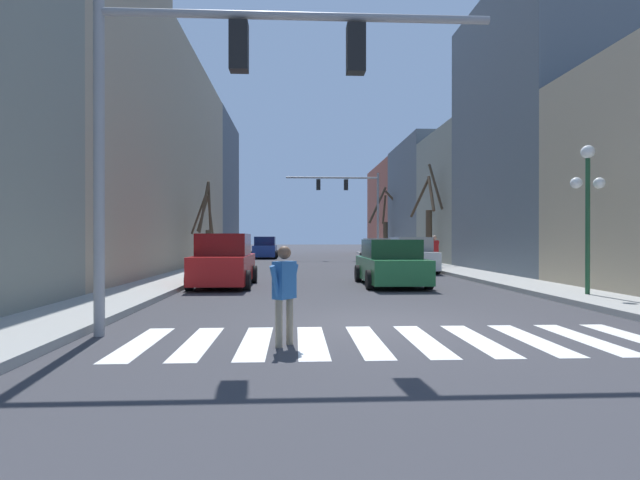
{
  "coord_description": "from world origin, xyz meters",
  "views": [
    {
      "loc": [
        -1.63,
        -9.54,
        1.66
      ],
      "look_at": [
        0.36,
        29.3,
        1.52
      ],
      "focal_mm": 28.0,
      "sensor_mm": 36.0,
      "label": 1
    }
  ],
  "objects_px": {
    "car_driving_away_lane": "(265,248)",
    "street_tree_right_far": "(207,228)",
    "car_parked_right_far": "(224,262)",
    "pedestrian_on_right_sidewalk": "(284,287)",
    "traffic_signal_far": "(352,196)",
    "street_lamp_right_corner": "(588,188)",
    "traffic_signal_near": "(218,85)",
    "car_parked_right_near": "(391,264)",
    "car_parked_left_far": "(411,256)",
    "pedestrian_waiting_at_curb": "(435,248)",
    "street_tree_right_near": "(429,222)",
    "street_tree_left_near": "(386,225)",
    "car_parked_right_mid": "(377,251)"
  },
  "relations": [
    {
      "from": "car_parked_right_near",
      "to": "pedestrian_waiting_at_curb",
      "type": "xyz_separation_m",
      "value": [
        3.94,
        8.32,
        0.37
      ]
    },
    {
      "from": "street_tree_right_far",
      "to": "street_lamp_right_corner",
      "type": "bearing_deg",
      "value": -45.4
    },
    {
      "from": "car_driving_away_lane",
      "to": "pedestrian_on_right_sidewalk",
      "type": "relative_size",
      "value": 3.04
    },
    {
      "from": "traffic_signal_far",
      "to": "street_lamp_right_corner",
      "type": "height_order",
      "value": "traffic_signal_far"
    },
    {
      "from": "car_parked_right_near",
      "to": "pedestrian_on_right_sidewalk",
      "type": "distance_m",
      "value": 10.34
    },
    {
      "from": "car_parked_left_far",
      "to": "street_tree_right_near",
      "type": "bearing_deg",
      "value": -23.05
    },
    {
      "from": "street_tree_right_near",
      "to": "street_tree_right_far",
      "type": "xyz_separation_m",
      "value": [
        -12.61,
        -4.33,
        -0.46
      ]
    },
    {
      "from": "street_tree_right_far",
      "to": "car_parked_right_near",
      "type": "bearing_deg",
      "value": -46.22
    },
    {
      "from": "car_driving_away_lane",
      "to": "pedestrian_waiting_at_curb",
      "type": "height_order",
      "value": "pedestrian_waiting_at_curb"
    },
    {
      "from": "car_parked_right_near",
      "to": "pedestrian_waiting_at_curb",
      "type": "height_order",
      "value": "pedestrian_waiting_at_curb"
    },
    {
      "from": "street_tree_left_near",
      "to": "street_lamp_right_corner",
      "type": "bearing_deg",
      "value": -90.67
    },
    {
      "from": "pedestrian_on_right_sidewalk",
      "to": "traffic_signal_far",
      "type": "bearing_deg",
      "value": -150.84
    },
    {
      "from": "pedestrian_on_right_sidewalk",
      "to": "street_tree_left_near",
      "type": "height_order",
      "value": "street_tree_left_near"
    },
    {
      "from": "traffic_signal_far",
      "to": "street_tree_right_far",
      "type": "distance_m",
      "value": 16.32
    },
    {
      "from": "car_parked_left_far",
      "to": "car_parked_right_near",
      "type": "bearing_deg",
      "value": 160.97
    },
    {
      "from": "car_parked_right_mid",
      "to": "street_tree_right_far",
      "type": "relative_size",
      "value": 0.95
    },
    {
      "from": "car_parked_left_far",
      "to": "pedestrian_waiting_at_curb",
      "type": "bearing_deg",
      "value": -44.72
    },
    {
      "from": "traffic_signal_near",
      "to": "street_tree_left_near",
      "type": "height_order",
      "value": "street_tree_left_near"
    },
    {
      "from": "car_driving_away_lane",
      "to": "street_tree_right_far",
      "type": "distance_m",
      "value": 15.8
    },
    {
      "from": "car_parked_right_near",
      "to": "street_tree_right_far",
      "type": "xyz_separation_m",
      "value": [
        -7.83,
        8.17,
        1.41
      ]
    },
    {
      "from": "car_parked_right_near",
      "to": "car_parked_right_mid",
      "type": "height_order",
      "value": "car_parked_right_mid"
    },
    {
      "from": "car_parked_right_near",
      "to": "street_tree_left_near",
      "type": "bearing_deg",
      "value": -10.17
    },
    {
      "from": "street_tree_right_near",
      "to": "car_parked_right_far",
      "type": "bearing_deg",
      "value": -130.02
    },
    {
      "from": "car_driving_away_lane",
      "to": "street_tree_left_near",
      "type": "xyz_separation_m",
      "value": [
        10.69,
        3.48,
        2.05
      ]
    },
    {
      "from": "car_parked_left_far",
      "to": "car_parked_right_mid",
      "type": "distance_m",
      "value": 9.71
    },
    {
      "from": "car_parked_right_far",
      "to": "street_lamp_right_corner",
      "type": "bearing_deg",
      "value": -112.36
    },
    {
      "from": "street_lamp_right_corner",
      "to": "traffic_signal_near",
      "type": "bearing_deg",
      "value": -154.29
    },
    {
      "from": "street_lamp_right_corner",
      "to": "car_parked_right_far",
      "type": "relative_size",
      "value": 0.92
    },
    {
      "from": "street_lamp_right_corner",
      "to": "car_parked_right_near",
      "type": "height_order",
      "value": "street_lamp_right_corner"
    },
    {
      "from": "street_lamp_right_corner",
      "to": "street_tree_right_near",
      "type": "relative_size",
      "value": 0.66
    },
    {
      "from": "car_parked_left_far",
      "to": "street_tree_right_far",
      "type": "distance_m",
      "value": 10.33
    },
    {
      "from": "car_parked_right_near",
      "to": "pedestrian_waiting_at_curb",
      "type": "bearing_deg",
      "value": -25.36
    },
    {
      "from": "pedestrian_on_right_sidewalk",
      "to": "traffic_signal_near",
      "type": "bearing_deg",
      "value": -91.55
    },
    {
      "from": "traffic_signal_far",
      "to": "car_parked_right_far",
      "type": "bearing_deg",
      "value": -107.74
    },
    {
      "from": "car_driving_away_lane",
      "to": "car_parked_right_near",
      "type": "height_order",
      "value": "car_driving_away_lane"
    },
    {
      "from": "car_parked_right_mid",
      "to": "pedestrian_waiting_at_curb",
      "type": "xyz_separation_m",
      "value": [
        1.67,
        -8.04,
        0.35
      ]
    },
    {
      "from": "pedestrian_on_right_sidewalk",
      "to": "street_tree_right_far",
      "type": "xyz_separation_m",
      "value": [
        -4.29,
        17.89,
        1.26
      ]
    },
    {
      "from": "pedestrian_waiting_at_curb",
      "to": "street_tree_right_near",
      "type": "relative_size",
      "value": 0.27
    },
    {
      "from": "car_driving_away_lane",
      "to": "pedestrian_on_right_sidewalk",
      "type": "height_order",
      "value": "car_driving_away_lane"
    },
    {
      "from": "pedestrian_waiting_at_curb",
      "to": "street_tree_right_near",
      "type": "xyz_separation_m",
      "value": [
        0.84,
        4.18,
        1.5
      ]
    },
    {
      "from": "pedestrian_waiting_at_curb",
      "to": "car_parked_left_far",
      "type": "bearing_deg",
      "value": -169.01
    },
    {
      "from": "car_parked_right_near",
      "to": "pedestrian_waiting_at_curb",
      "type": "relative_size",
      "value": 2.82
    },
    {
      "from": "pedestrian_waiting_at_curb",
      "to": "street_tree_left_near",
      "type": "xyz_separation_m",
      "value": [
        0.94,
        18.94,
        1.75
      ]
    },
    {
      "from": "car_parked_left_far",
      "to": "car_parked_right_far",
      "type": "bearing_deg",
      "value": 129.86
    },
    {
      "from": "pedestrian_waiting_at_curb",
      "to": "street_lamp_right_corner",
      "type": "bearing_deg",
      "value": -121.7
    },
    {
      "from": "car_parked_right_far",
      "to": "street_tree_right_far",
      "type": "xyz_separation_m",
      "value": [
        -2.03,
        8.28,
        1.33
      ]
    },
    {
      "from": "car_parked_left_far",
      "to": "street_tree_right_far",
      "type": "height_order",
      "value": "street_tree_right_far"
    },
    {
      "from": "traffic_signal_near",
      "to": "street_tree_right_near",
      "type": "xyz_separation_m",
      "value": [
        9.47,
        21.29,
        -1.67
      ]
    },
    {
      "from": "car_driving_away_lane",
      "to": "car_parked_right_far",
      "type": "bearing_deg",
      "value": 179.98
    },
    {
      "from": "traffic_signal_far",
      "to": "street_tree_right_far",
      "type": "xyz_separation_m",
      "value": [
        -8.95,
        -13.36,
        -2.78
      ]
    }
  ]
}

